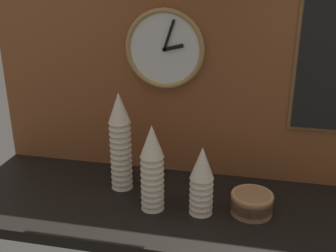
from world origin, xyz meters
TOP-DOWN VIEW (x-y plane):
  - ground_plane at (0.00, 0.00)m, footprint 1.60×0.56m
  - wall_tiled_back at (0.00, 0.27)m, footprint 1.60×0.03m
  - cup_stack_center_left at (-0.23, 0.07)m, footprint 0.08×0.08m
  - cup_stack_center_right at (0.09, -0.04)m, footprint 0.08×0.08m
  - cup_stack_center at (-0.08, -0.05)m, footprint 0.08×0.08m
  - bowl_stack_right at (0.26, -0.01)m, footprint 0.15×0.15m
  - wall_clock at (-0.10, 0.23)m, footprint 0.30×0.03m

SIDE VIEW (x-z plane):
  - ground_plane at x=0.00m, z-range -0.04..0.00m
  - bowl_stack_right at x=0.26m, z-range 0.00..0.08m
  - cup_stack_center_right at x=0.09m, z-range 0.00..0.25m
  - cup_stack_center at x=-0.08m, z-range 0.00..0.32m
  - cup_stack_center_left at x=-0.23m, z-range 0.00..0.38m
  - wall_clock at x=-0.10m, z-range 0.36..0.66m
  - wall_tiled_back at x=0.00m, z-range 0.00..1.05m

